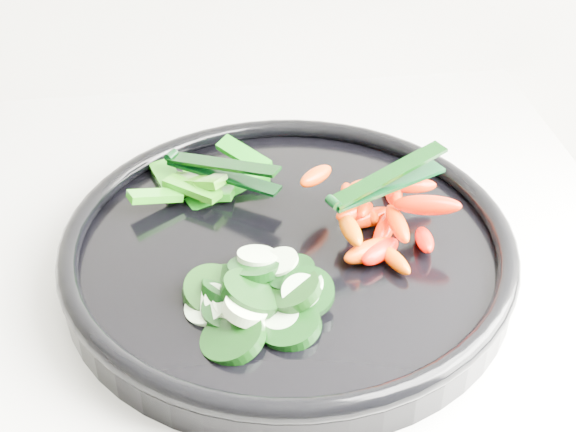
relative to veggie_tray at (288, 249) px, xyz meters
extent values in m
cylinder|color=black|center=(0.00, 0.00, -0.01)|extent=(0.40, 0.40, 0.02)
torus|color=black|center=(0.00, 0.00, 0.01)|extent=(0.40, 0.40, 0.02)
cylinder|color=black|center=(-0.05, -0.10, 0.01)|extent=(0.06, 0.07, 0.03)
cylinder|color=beige|center=(-0.04, -0.09, 0.01)|extent=(0.04, 0.04, 0.02)
cylinder|color=black|center=(-0.05, -0.06, 0.01)|extent=(0.06, 0.06, 0.03)
cylinder|color=beige|center=(-0.05, -0.07, 0.01)|extent=(0.03, 0.03, 0.02)
cylinder|color=black|center=(-0.06, -0.05, 0.01)|extent=(0.06, 0.06, 0.03)
cylinder|color=beige|center=(-0.06, -0.07, 0.01)|extent=(0.04, 0.04, 0.02)
cylinder|color=black|center=(-0.01, -0.10, 0.01)|extent=(0.07, 0.07, 0.02)
cylinder|color=#B7D3A8|center=(-0.02, -0.09, 0.01)|extent=(0.04, 0.04, 0.02)
cylinder|color=black|center=(-0.03, -0.04, 0.01)|extent=(0.04, 0.04, 0.02)
cylinder|color=#CEECBC|center=(-0.04, -0.05, 0.01)|extent=(0.04, 0.04, 0.02)
cylinder|color=black|center=(-0.07, -0.05, 0.01)|extent=(0.05, 0.05, 0.01)
cylinder|color=beige|center=(-0.05, -0.07, 0.01)|extent=(0.04, 0.04, 0.01)
cylinder|color=black|center=(-0.06, -0.08, 0.01)|extent=(0.05, 0.05, 0.01)
cylinder|color=beige|center=(-0.05, -0.07, 0.01)|extent=(0.05, 0.05, 0.02)
cylinder|color=black|center=(-0.06, -0.05, 0.01)|extent=(0.05, 0.05, 0.03)
cylinder|color=#CAEDBD|center=(-0.07, -0.07, 0.01)|extent=(0.05, 0.05, 0.02)
cylinder|color=black|center=(0.00, -0.07, 0.02)|extent=(0.06, 0.06, 0.03)
cylinder|color=beige|center=(0.00, -0.07, 0.02)|extent=(0.03, 0.03, 0.02)
cylinder|color=black|center=(-0.03, -0.04, 0.02)|extent=(0.04, 0.04, 0.02)
cylinder|color=beige|center=(-0.03, -0.03, 0.02)|extent=(0.04, 0.04, 0.02)
cylinder|color=black|center=(-0.04, -0.07, 0.02)|extent=(0.05, 0.06, 0.03)
cylinder|color=#DCEEBE|center=(-0.04, -0.09, 0.02)|extent=(0.04, 0.04, 0.02)
cylinder|color=black|center=(0.00, -0.07, 0.02)|extent=(0.05, 0.05, 0.03)
cylinder|color=beige|center=(0.00, -0.07, 0.02)|extent=(0.04, 0.04, 0.02)
cylinder|color=black|center=(0.00, -0.05, 0.02)|extent=(0.04, 0.04, 0.02)
cylinder|color=beige|center=(-0.01, -0.04, 0.02)|extent=(0.04, 0.04, 0.02)
ellipsoid|color=red|center=(0.08, 0.00, 0.01)|extent=(0.04, 0.05, 0.02)
ellipsoid|color=#FF4A00|center=(0.06, -0.03, 0.01)|extent=(0.06, 0.04, 0.03)
ellipsoid|color=#E84E00|center=(0.08, -0.04, 0.01)|extent=(0.03, 0.04, 0.01)
ellipsoid|color=#DE4000|center=(0.07, 0.03, 0.01)|extent=(0.03, 0.05, 0.02)
ellipsoid|color=#FE0E00|center=(0.11, -0.02, 0.01)|extent=(0.02, 0.05, 0.02)
ellipsoid|color=#FF1700|center=(0.07, -0.03, 0.01)|extent=(0.05, 0.04, 0.02)
ellipsoid|color=#F91B00|center=(0.07, 0.02, 0.01)|extent=(0.05, 0.04, 0.03)
ellipsoid|color=red|center=(0.10, 0.06, 0.01)|extent=(0.02, 0.04, 0.02)
ellipsoid|color=#F43C00|center=(0.06, 0.05, 0.01)|extent=(0.02, 0.05, 0.02)
ellipsoid|color=#F95E00|center=(0.05, -0.01, 0.03)|extent=(0.02, 0.05, 0.02)
ellipsoid|color=#FF4A00|center=(0.09, 0.03, 0.03)|extent=(0.02, 0.05, 0.02)
ellipsoid|color=#F51D00|center=(0.06, 0.02, 0.03)|extent=(0.02, 0.04, 0.02)
ellipsoid|color=#FF3500|center=(0.09, -0.01, 0.03)|extent=(0.02, 0.05, 0.02)
ellipsoid|color=#FF2B00|center=(0.06, 0.01, 0.03)|extent=(0.05, 0.04, 0.02)
ellipsoid|color=#F91C00|center=(0.12, 0.04, 0.03)|extent=(0.04, 0.02, 0.02)
ellipsoid|color=red|center=(0.08, 0.02, 0.04)|extent=(0.04, 0.02, 0.02)
ellipsoid|color=#E62C00|center=(0.03, 0.04, 0.04)|extent=(0.04, 0.04, 0.02)
ellipsoid|color=#FC5E00|center=(0.08, 0.02, 0.04)|extent=(0.05, 0.03, 0.02)
ellipsoid|color=red|center=(0.11, -0.01, 0.04)|extent=(0.06, 0.04, 0.03)
cube|color=#1B750B|center=(-0.04, 0.09, 0.01)|extent=(0.03, 0.06, 0.02)
cube|color=#206609|center=(-0.05, 0.09, 0.01)|extent=(0.07, 0.05, 0.03)
cube|color=#14690A|center=(-0.02, 0.11, 0.01)|extent=(0.02, 0.05, 0.02)
cube|color=#09670F|center=(-0.05, 0.08, 0.01)|extent=(0.07, 0.04, 0.02)
cube|color=#0D6C0A|center=(-0.10, 0.10, 0.01)|extent=(0.04, 0.06, 0.01)
cube|color=#11750B|center=(-0.07, 0.10, 0.01)|extent=(0.03, 0.06, 0.03)
cube|color=#216009|center=(-0.07, 0.08, 0.02)|extent=(0.06, 0.05, 0.03)
cube|color=#09670A|center=(-0.11, 0.07, 0.02)|extent=(0.05, 0.03, 0.02)
cube|color=#266F0A|center=(-0.08, 0.07, 0.02)|extent=(0.05, 0.05, 0.01)
cube|color=#0E740B|center=(-0.03, 0.12, 0.02)|extent=(0.05, 0.05, 0.02)
cylinder|color=black|center=(0.03, -0.01, 0.05)|extent=(0.01, 0.01, 0.01)
cube|color=black|center=(0.08, 0.01, 0.05)|extent=(0.11, 0.06, 0.00)
cube|color=black|center=(0.08, 0.01, 0.06)|extent=(0.11, 0.06, 0.02)
cylinder|color=black|center=(-0.09, 0.11, 0.03)|extent=(0.01, 0.01, 0.01)
cube|color=black|center=(-0.05, 0.08, 0.02)|extent=(0.10, 0.08, 0.00)
cube|color=black|center=(-0.05, 0.08, 0.04)|extent=(0.10, 0.08, 0.02)
camera|label=1|loc=(-0.07, -0.51, 0.42)|focal=50.00mm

